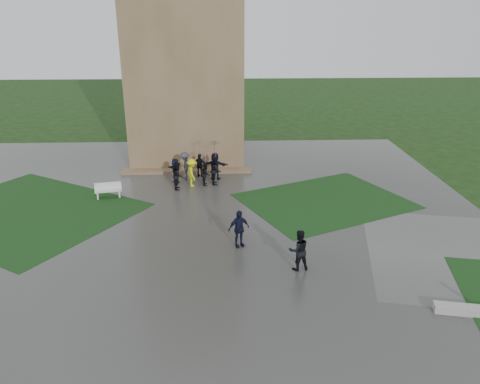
{
  "coord_description": "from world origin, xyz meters",
  "views": [
    {
      "loc": [
        2.51,
        -20.33,
        10.44
      ],
      "look_at": [
        3.43,
        3.62,
        1.2
      ],
      "focal_mm": 35.0,
      "sensor_mm": 36.0,
      "label": 1
    }
  ],
  "objects_px": {
    "pedestrian_near": "(299,250)",
    "bench": "(108,190)",
    "pedestrian_mid": "(239,229)",
    "tower": "(186,34)"
  },
  "relations": [
    {
      "from": "pedestrian_near",
      "to": "bench",
      "type": "bearing_deg",
      "value": -52.17
    },
    {
      "from": "bench",
      "to": "pedestrian_mid",
      "type": "relative_size",
      "value": 0.89
    },
    {
      "from": "tower",
      "to": "pedestrian_mid",
      "type": "height_order",
      "value": "tower"
    },
    {
      "from": "pedestrian_mid",
      "to": "bench",
      "type": "bearing_deg",
      "value": 114.7
    },
    {
      "from": "tower",
      "to": "bench",
      "type": "relative_size",
      "value": 10.99
    },
    {
      "from": "tower",
      "to": "pedestrian_near",
      "type": "bearing_deg",
      "value": -72.15
    },
    {
      "from": "bench",
      "to": "pedestrian_near",
      "type": "distance_m",
      "value": 13.38
    },
    {
      "from": "pedestrian_near",
      "to": "pedestrian_mid",
      "type": "bearing_deg",
      "value": -52.91
    },
    {
      "from": "tower",
      "to": "pedestrian_near",
      "type": "xyz_separation_m",
      "value": [
        5.7,
        -17.7,
        -8.06
      ]
    },
    {
      "from": "tower",
      "to": "bench",
      "type": "distance_m",
      "value": 13.08
    }
  ]
}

